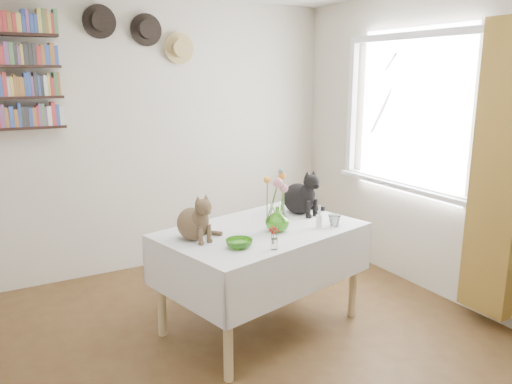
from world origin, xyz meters
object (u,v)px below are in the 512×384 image
dining_table (261,253)px  flower_vase (277,219)px  tabby_cat (192,215)px  black_cat (299,191)px

dining_table → flower_vase: flower_vase is taller
dining_table → tabby_cat: bearing=176.3°
dining_table → tabby_cat: 0.62m
tabby_cat → black_cat: black_cat is taller
tabby_cat → black_cat: (0.97, 0.18, 0.02)m
tabby_cat → flower_vase: bearing=-28.2°
tabby_cat → black_cat: 0.99m
black_cat → flower_vase: size_ratio=2.08×
dining_table → black_cat: (0.46, 0.21, 0.37)m
tabby_cat → flower_vase: 0.60m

